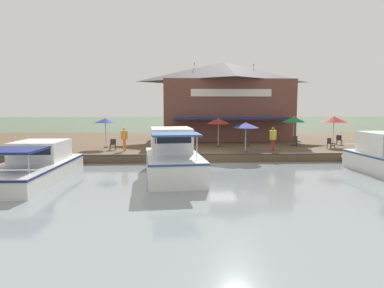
{
  "coord_description": "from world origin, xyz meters",
  "views": [
    {
      "loc": [
        23.56,
        -3.11,
        3.99
      ],
      "look_at": [
        -1.0,
        -1.76,
        1.3
      ],
      "focal_mm": 32.0,
      "sensor_mm": 36.0,
      "label": 1
    }
  ],
  "objects_px": {
    "patio_umbrella_near_quay_edge": "(105,121)",
    "patio_umbrella_mid_patio_left": "(218,121)",
    "cafe_chair_under_first_umbrella": "(296,141)",
    "waterfront_restaurant": "(224,99)",
    "cafe_chair_mid_patio": "(113,144)",
    "motorboat_distant_upstream": "(172,158)",
    "patio_umbrella_far_corner": "(294,119)",
    "cafe_chair_far_corner_seat": "(167,144)",
    "mooring_post": "(370,147)",
    "person_at_quay_edge": "(273,136)",
    "cafe_chair_back_row_seat": "(330,143)",
    "cafe_chair_beside_entrance": "(246,141)",
    "tree_downstream_bank": "(215,90)",
    "motorboat_outer_channel": "(38,165)",
    "patio_umbrella_back_row": "(246,125)",
    "cafe_chair_facing_river": "(339,139)",
    "person_near_entrance": "(124,136)",
    "patio_umbrella_by_entrance": "(334,119)"
  },
  "relations": [
    {
      "from": "cafe_chair_beside_entrance",
      "to": "motorboat_outer_channel",
      "type": "xyz_separation_m",
      "value": [
        9.57,
        -13.74,
        -0.3
      ]
    },
    {
      "from": "person_at_quay_edge",
      "to": "mooring_post",
      "type": "distance_m",
      "value": 6.94
    },
    {
      "from": "waterfront_restaurant",
      "to": "patio_umbrella_mid_patio_left",
      "type": "xyz_separation_m",
      "value": [
        8.54,
        -1.69,
        -2.03
      ]
    },
    {
      "from": "person_at_quay_edge",
      "to": "cafe_chair_back_row_seat",
      "type": "bearing_deg",
      "value": 103.78
    },
    {
      "from": "cafe_chair_back_row_seat",
      "to": "motorboat_outer_channel",
      "type": "bearing_deg",
      "value": -69.05
    },
    {
      "from": "patio_umbrella_far_corner",
      "to": "cafe_chair_back_row_seat",
      "type": "height_order",
      "value": "patio_umbrella_far_corner"
    },
    {
      "from": "patio_umbrella_far_corner",
      "to": "cafe_chair_back_row_seat",
      "type": "xyz_separation_m",
      "value": [
        2.32,
        2.26,
        -1.81
      ]
    },
    {
      "from": "cafe_chair_mid_patio",
      "to": "cafe_chair_under_first_umbrella",
      "type": "relative_size",
      "value": 1.0
    },
    {
      "from": "cafe_chair_under_first_umbrella",
      "to": "waterfront_restaurant",
      "type": "bearing_deg",
      "value": -150.0
    },
    {
      "from": "patio_umbrella_far_corner",
      "to": "motorboat_distant_upstream",
      "type": "distance_m",
      "value": 14.42
    },
    {
      "from": "cafe_chair_far_corner_seat",
      "to": "tree_downstream_bank",
      "type": "relative_size",
      "value": 0.11
    },
    {
      "from": "patio_umbrella_near_quay_edge",
      "to": "motorboat_outer_channel",
      "type": "distance_m",
      "value": 9.9
    },
    {
      "from": "person_at_quay_edge",
      "to": "tree_downstream_bank",
      "type": "distance_m",
      "value": 15.32
    },
    {
      "from": "patio_umbrella_mid_patio_left",
      "to": "cafe_chair_mid_patio",
      "type": "distance_m",
      "value": 8.95
    },
    {
      "from": "patio_umbrella_mid_patio_left",
      "to": "person_near_entrance",
      "type": "xyz_separation_m",
      "value": [
        2.59,
        -7.6,
        -1.01
      ]
    },
    {
      "from": "patio_umbrella_back_row",
      "to": "person_near_entrance",
      "type": "height_order",
      "value": "patio_umbrella_back_row"
    },
    {
      "from": "cafe_chair_back_row_seat",
      "to": "mooring_post",
      "type": "relative_size",
      "value": 0.97
    },
    {
      "from": "motorboat_outer_channel",
      "to": "mooring_post",
      "type": "distance_m",
      "value": 22.32
    },
    {
      "from": "cafe_chair_mid_patio",
      "to": "motorboat_distant_upstream",
      "type": "xyz_separation_m",
      "value": [
        7.45,
        4.66,
        -0.03
      ]
    },
    {
      "from": "patio_umbrella_back_row",
      "to": "person_at_quay_edge",
      "type": "height_order",
      "value": "patio_umbrella_back_row"
    },
    {
      "from": "person_at_quay_edge",
      "to": "motorboat_outer_channel",
      "type": "relative_size",
      "value": 0.19
    },
    {
      "from": "person_near_entrance",
      "to": "patio_umbrella_mid_patio_left",
      "type": "bearing_deg",
      "value": 108.84
    },
    {
      "from": "patio_umbrella_far_corner",
      "to": "motorboat_outer_channel",
      "type": "bearing_deg",
      "value": -60.76
    },
    {
      "from": "cafe_chair_far_corner_seat",
      "to": "person_at_quay_edge",
      "type": "distance_m",
      "value": 8.24
    },
    {
      "from": "cafe_chair_under_first_umbrella",
      "to": "cafe_chair_far_corner_seat",
      "type": "xyz_separation_m",
      "value": [
        2.08,
        -11.1,
        0.0
      ]
    },
    {
      "from": "person_near_entrance",
      "to": "motorboat_distant_upstream",
      "type": "xyz_separation_m",
      "value": [
        6.71,
        3.66,
        -0.7
      ]
    },
    {
      "from": "person_near_entrance",
      "to": "cafe_chair_facing_river",
      "type": "bearing_deg",
      "value": 100.23
    },
    {
      "from": "cafe_chair_beside_entrance",
      "to": "patio_umbrella_back_row",
      "type": "bearing_deg",
      "value": -12.97
    },
    {
      "from": "patio_umbrella_by_entrance",
      "to": "person_at_quay_edge",
      "type": "bearing_deg",
      "value": -62.93
    },
    {
      "from": "patio_umbrella_back_row",
      "to": "motorboat_outer_channel",
      "type": "relative_size",
      "value": 0.24
    },
    {
      "from": "motorboat_outer_channel",
      "to": "cafe_chair_back_row_seat",
      "type": "bearing_deg",
      "value": 110.95
    },
    {
      "from": "patio_umbrella_back_row",
      "to": "patio_umbrella_near_quay_edge",
      "type": "height_order",
      "value": "patio_umbrella_near_quay_edge"
    },
    {
      "from": "patio_umbrella_near_quay_edge",
      "to": "patio_umbrella_mid_patio_left",
      "type": "distance_m",
      "value": 9.46
    },
    {
      "from": "cafe_chair_far_corner_seat",
      "to": "motorboat_distant_upstream",
      "type": "relative_size",
      "value": 0.11
    },
    {
      "from": "patio_umbrella_back_row",
      "to": "cafe_chair_mid_patio",
      "type": "height_order",
      "value": "patio_umbrella_back_row"
    },
    {
      "from": "patio_umbrella_far_corner",
      "to": "cafe_chair_facing_river",
      "type": "distance_m",
      "value": 4.73
    },
    {
      "from": "patio_umbrella_by_entrance",
      "to": "person_at_quay_edge",
      "type": "xyz_separation_m",
      "value": [
        3.2,
        -6.27,
        -1.14
      ]
    },
    {
      "from": "patio_umbrella_by_entrance",
      "to": "tree_downstream_bank",
      "type": "relative_size",
      "value": 0.34
    },
    {
      "from": "cafe_chair_far_corner_seat",
      "to": "patio_umbrella_by_entrance",
      "type": "bearing_deg",
      "value": 98.77
    },
    {
      "from": "cafe_chair_beside_entrance",
      "to": "cafe_chair_far_corner_seat",
      "type": "height_order",
      "value": "same"
    },
    {
      "from": "cafe_chair_mid_patio",
      "to": "patio_umbrella_far_corner",
      "type": "bearing_deg",
      "value": 98.15
    },
    {
      "from": "cafe_chair_far_corner_seat",
      "to": "mooring_post",
      "type": "relative_size",
      "value": 0.97
    },
    {
      "from": "cafe_chair_under_first_umbrella",
      "to": "motorboat_distant_upstream",
      "type": "xyz_separation_m",
      "value": [
        9.12,
        -10.66,
        -0.03
      ]
    },
    {
      "from": "cafe_chair_mid_patio",
      "to": "tree_downstream_bank",
      "type": "height_order",
      "value": "tree_downstream_bank"
    },
    {
      "from": "cafe_chair_far_corner_seat",
      "to": "cafe_chair_facing_river",
      "type": "bearing_deg",
      "value": 101.15
    },
    {
      "from": "waterfront_restaurant",
      "to": "patio_umbrella_mid_patio_left",
      "type": "distance_m",
      "value": 8.94
    },
    {
      "from": "patio_umbrella_near_quay_edge",
      "to": "cafe_chair_beside_entrance",
      "type": "bearing_deg",
      "value": 90.37
    },
    {
      "from": "patio_umbrella_near_quay_edge",
      "to": "patio_umbrella_back_row",
      "type": "bearing_deg",
      "value": 72.67
    },
    {
      "from": "cafe_chair_back_row_seat",
      "to": "patio_umbrella_far_corner",
      "type": "bearing_deg",
      "value": -135.75
    },
    {
      "from": "patio_umbrella_back_row",
      "to": "person_near_entrance",
      "type": "distance_m",
      "value": 9.28
    }
  ]
}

